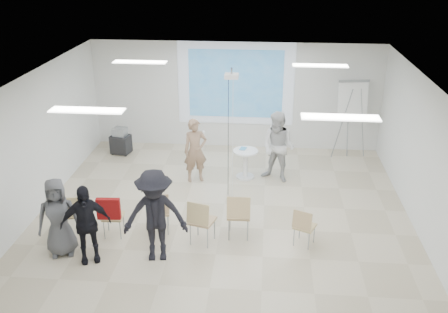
# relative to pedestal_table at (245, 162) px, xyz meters

# --- Properties ---
(floor) EXTENTS (8.00, 9.00, 0.10)m
(floor) POSITION_rel_pedestal_table_xyz_m (-0.39, -2.40, -0.47)
(floor) COLOR beige
(floor) RESTS_ON ground
(ceiling) EXTENTS (8.00, 9.00, 0.10)m
(ceiling) POSITION_rel_pedestal_table_xyz_m (-0.39, -2.40, 2.63)
(ceiling) COLOR white
(ceiling) RESTS_ON wall_back
(wall_back) EXTENTS (8.00, 0.10, 3.00)m
(wall_back) POSITION_rel_pedestal_table_xyz_m (-0.39, 2.15, 1.08)
(wall_back) COLOR silver
(wall_back) RESTS_ON floor
(wall_left) EXTENTS (0.10, 9.00, 3.00)m
(wall_left) POSITION_rel_pedestal_table_xyz_m (-4.44, -2.40, 1.08)
(wall_left) COLOR silver
(wall_left) RESTS_ON floor
(wall_right) EXTENTS (0.10, 9.00, 3.00)m
(wall_right) POSITION_rel_pedestal_table_xyz_m (3.66, -2.40, 1.08)
(wall_right) COLOR silver
(wall_right) RESTS_ON floor
(projection_halo) EXTENTS (3.20, 0.01, 2.30)m
(projection_halo) POSITION_rel_pedestal_table_xyz_m (-0.39, 2.08, 1.43)
(projection_halo) COLOR silver
(projection_halo) RESTS_ON wall_back
(projection_image) EXTENTS (2.60, 0.01, 1.90)m
(projection_image) POSITION_rel_pedestal_table_xyz_m (-0.39, 2.07, 1.43)
(projection_image) COLOR teal
(projection_image) RESTS_ON wall_back
(pedestal_table) EXTENTS (0.75, 0.75, 0.76)m
(pedestal_table) POSITION_rel_pedestal_table_xyz_m (0.00, 0.00, 0.00)
(pedestal_table) COLOR silver
(pedestal_table) RESTS_ON floor
(player_left) EXTENTS (0.77, 0.65, 1.80)m
(player_left) POSITION_rel_pedestal_table_xyz_m (-1.21, -0.25, 0.48)
(player_left) COLOR #9D7A60
(player_left) RESTS_ON floor
(player_right) EXTENTS (1.17, 1.08, 1.94)m
(player_right) POSITION_rel_pedestal_table_xyz_m (0.79, -0.06, 0.55)
(player_right) COLOR silver
(player_right) RESTS_ON floor
(controller_left) EXTENTS (0.08, 0.13, 0.04)m
(controller_left) POSITION_rel_pedestal_table_xyz_m (-1.03, -0.00, 0.76)
(controller_left) COLOR white
(controller_left) RESTS_ON player_left
(controller_right) EXTENTS (0.08, 0.11, 0.04)m
(controller_right) POSITION_rel_pedestal_table_xyz_m (0.61, 0.19, 0.89)
(controller_right) COLOR white
(controller_right) RESTS_ON player_right
(chair_far_left) EXTENTS (0.51, 0.54, 0.88)m
(chair_far_left) POSITION_rel_pedestal_table_xyz_m (-3.34, -2.96, 0.10)
(chair_far_left) COLOR tan
(chair_far_left) RESTS_ON floor
(chair_left_mid) EXTENTS (0.42, 0.45, 0.85)m
(chair_left_mid) POSITION_rel_pedestal_table_xyz_m (-2.49, -2.96, 0.08)
(chair_left_mid) COLOR tan
(chair_left_mid) RESTS_ON floor
(chair_left_inner) EXTENTS (0.51, 0.54, 0.93)m
(chair_left_inner) POSITION_rel_pedestal_table_xyz_m (-1.60, -2.74, 0.12)
(chair_left_inner) COLOR tan
(chair_left_inner) RESTS_ON floor
(chair_center) EXTENTS (0.56, 0.58, 0.95)m
(chair_center) POSITION_rel_pedestal_table_xyz_m (-0.71, -3.06, 0.14)
(chair_center) COLOR tan
(chair_center) RESTS_ON floor
(chair_right_inner) EXTENTS (0.47, 0.50, 0.97)m
(chair_right_inner) POSITION_rel_pedestal_table_xyz_m (0.00, -2.78, 0.15)
(chair_right_inner) COLOR tan
(chair_right_inner) RESTS_ON floor
(chair_right_far) EXTENTS (0.51, 0.52, 0.80)m
(chair_right_far) POSITION_rel_pedestal_table_xyz_m (1.26, -2.96, 0.05)
(chair_right_far) COLOR #D0B578
(chair_right_far) RESTS_ON floor
(red_jacket) EXTENTS (0.46, 0.13, 0.43)m
(red_jacket) POSITION_rel_pedestal_table_xyz_m (-2.49, -3.11, 0.30)
(red_jacket) COLOR maroon
(red_jacket) RESTS_ON chair_left_mid
(laptop) EXTENTS (0.38, 0.31, 0.03)m
(laptop) POSITION_rel_pedestal_table_xyz_m (-1.62, -2.64, 0.07)
(laptop) COLOR black
(laptop) RESTS_ON chair_left_inner
(audience_left) EXTENTS (1.17, 0.95, 1.75)m
(audience_left) POSITION_rel_pedestal_table_xyz_m (-2.71, -3.77, 0.45)
(audience_left) COLOR black
(audience_left) RESTS_ON floor
(audience_mid) EXTENTS (1.41, 0.89, 2.04)m
(audience_mid) POSITION_rel_pedestal_table_xyz_m (-1.46, -3.60, 0.60)
(audience_mid) COLOR black
(audience_mid) RESTS_ON floor
(audience_outer) EXTENTS (0.97, 0.79, 1.73)m
(audience_outer) POSITION_rel_pedestal_table_xyz_m (-3.29, -3.60, 0.44)
(audience_outer) COLOR #57575B
(audience_outer) RESTS_ON floor
(flipchart_easel) EXTENTS (0.93, 0.71, 2.16)m
(flipchart_easel) POSITION_rel_pedestal_table_xyz_m (2.73, 1.56, 1.17)
(flipchart_easel) COLOR gray
(flipchart_easel) RESTS_ON floor
(av_cart) EXTENTS (0.57, 0.50, 0.75)m
(av_cart) POSITION_rel_pedestal_table_xyz_m (-3.53, 1.26, -0.08)
(av_cart) COLOR black
(av_cart) RESTS_ON floor
(ceiling_projector) EXTENTS (0.30, 0.25, 3.00)m
(ceiling_projector) POSITION_rel_pedestal_table_xyz_m (-0.29, -0.91, 2.26)
(ceiling_projector) COLOR white
(ceiling_projector) RESTS_ON ceiling
(fluor_panel_nw) EXTENTS (1.20, 0.30, 0.02)m
(fluor_panel_nw) POSITION_rel_pedestal_table_xyz_m (-2.39, -0.40, 2.55)
(fluor_panel_nw) COLOR white
(fluor_panel_nw) RESTS_ON ceiling
(fluor_panel_ne) EXTENTS (1.20, 0.30, 0.02)m
(fluor_panel_ne) POSITION_rel_pedestal_table_xyz_m (1.61, -0.40, 2.55)
(fluor_panel_ne) COLOR white
(fluor_panel_ne) RESTS_ON ceiling
(fluor_panel_sw) EXTENTS (1.20, 0.30, 0.02)m
(fluor_panel_sw) POSITION_rel_pedestal_table_xyz_m (-2.39, -3.90, 2.55)
(fluor_panel_sw) COLOR white
(fluor_panel_sw) RESTS_ON ceiling
(fluor_panel_se) EXTENTS (1.20, 0.30, 0.02)m
(fluor_panel_se) POSITION_rel_pedestal_table_xyz_m (1.61, -3.90, 2.55)
(fluor_panel_se) COLOR white
(fluor_panel_se) RESTS_ON ceiling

